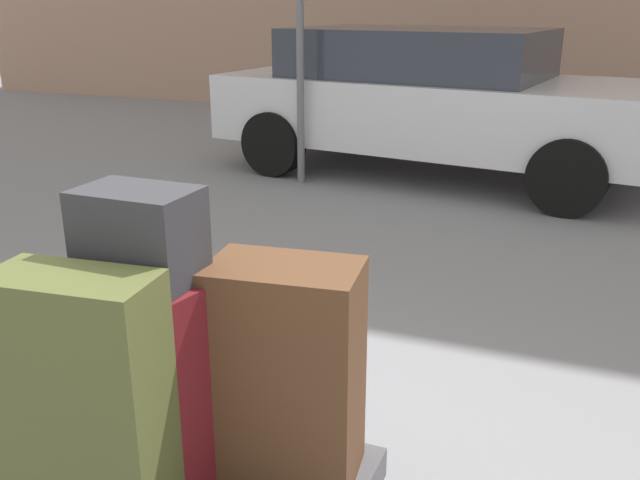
{
  "coord_description": "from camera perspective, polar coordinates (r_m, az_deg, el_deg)",
  "views": [
    {
      "loc": [
        1.05,
        -1.42,
        1.66
      ],
      "look_at": [
        0.0,
        1.2,
        0.69
      ],
      "focal_mm": 38.97,
      "sensor_mm": 36.0,
      "label": 1
    }
  ],
  "objects": [
    {
      "name": "suitcase_maroon_rear_left",
      "position": [
        2.05,
        -13.66,
        -11.25
      ],
      "size": [
        0.41,
        0.31,
        0.62
      ],
      "primitive_type": "cube",
      "rotation": [
        0.0,
        0.0,
        -0.21
      ],
      "color": "maroon",
      "rests_on": "luggage_cart"
    },
    {
      "name": "no_parking_sign",
      "position": [
        6.56,
        -1.67,
        17.88
      ],
      "size": [
        0.5,
        0.09,
        2.49
      ],
      "color": "slate",
      "rests_on": "ground_plane"
    },
    {
      "name": "suitcase_olive_rear_right",
      "position": [
        1.88,
        -18.73,
        -12.9
      ],
      "size": [
        0.43,
        0.25,
        0.71
      ],
      "primitive_type": "cube",
      "rotation": [
        0.0,
        0.0,
        0.11
      ],
      "color": "#4C5128",
      "rests_on": "luggage_cart"
    },
    {
      "name": "parked_car",
      "position": [
        7.09,
        9.4,
        11.43
      ],
      "size": [
        4.5,
        2.37,
        1.42
      ],
      "color": "silver",
      "rests_on": "ground_plane"
    },
    {
      "name": "suitcase_brown_center",
      "position": [
        2.01,
        -2.84,
        -10.78
      ],
      "size": [
        0.45,
        0.31,
        0.65
      ],
      "primitive_type": "cube",
      "rotation": [
        0.0,
        0.0,
        0.13
      ],
      "color": "#51331E",
      "rests_on": "luggage_cart"
    },
    {
      "name": "duffel_bag_charcoal_topmost_pile",
      "position": [
        1.87,
        -14.68,
        0.33
      ],
      "size": [
        0.31,
        0.21,
        0.25
      ],
      "primitive_type": "cube",
      "rotation": [
        0.0,
        0.0,
        -0.01
      ],
      "color": "#2D2D33",
      "rests_on": "suitcase_maroon_rear_left"
    }
  ]
}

